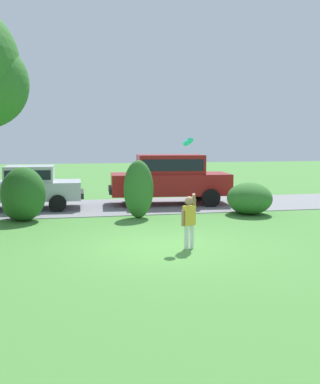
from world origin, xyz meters
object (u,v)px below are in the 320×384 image
child_thrower (189,218)px  frisbee (188,142)px  parked_sedan (24,186)px  parked_suv (170,177)px

child_thrower → frisbee: size_ratio=3.96×
parked_sedan → frisbee: bearing=-56.6°
parked_suv → frisbee: frisbee is taller
parked_sedan → parked_suv: parked_suv is taller
child_thrower → parked_suv: bearing=79.7°
frisbee → child_thrower: bearing=-103.7°
parked_sedan → parked_suv: (5.41, 0.11, 0.23)m
child_thrower → frisbee: bearing=76.3°
parked_suv → frisbee: size_ratio=14.91×
parked_suv → child_thrower: (-1.34, -7.40, -0.36)m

